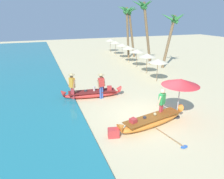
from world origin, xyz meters
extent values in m
plane|color=beige|center=(0.00, 0.00, 0.00)|extent=(80.00, 80.00, 0.00)
ellipsoid|color=orange|center=(-0.34, -0.88, 0.24)|extent=(3.90, 1.45, 0.48)
cone|color=orange|center=(1.49, -0.51, 0.53)|extent=(0.48, 0.50, 0.50)
cone|color=orange|center=(-2.17, -1.25, 0.53)|extent=(0.48, 0.50, 0.50)
cube|color=brown|center=(-0.34, -0.88, 0.48)|extent=(3.30, 1.35, 0.04)
cube|color=#B73333|center=(-1.51, -1.04, 0.59)|extent=(0.37, 0.37, 0.22)
cylinder|color=#2D2D33|center=(-0.80, -0.87, 0.53)|extent=(0.17, 0.17, 0.10)
sphere|color=tan|center=(-0.16, -0.77, 0.56)|extent=(0.16, 0.16, 0.16)
ellipsoid|color=red|center=(-2.20, 3.85, 0.20)|extent=(3.82, 1.24, 0.41)
cone|color=red|center=(-0.39, 3.63, 0.46)|extent=(0.48, 0.53, 0.55)
cone|color=red|center=(-4.01, 4.06, 0.46)|extent=(0.48, 0.53, 0.55)
cube|color=maroon|center=(-2.20, 3.85, 0.41)|extent=(3.22, 1.19, 0.04)
sphere|color=tan|center=(-3.29, 3.98, 0.49)|extent=(0.15, 0.15, 0.15)
cylinder|color=#2D2D33|center=(-2.61, 3.98, 0.46)|extent=(0.22, 0.22, 0.10)
cylinder|color=silver|center=(-2.04, 3.88, 0.57)|extent=(0.15, 0.15, 0.33)
cube|color=#B73333|center=(-1.47, 3.86, 0.55)|extent=(0.29, 0.29, 0.27)
cube|color=#B73333|center=(-1.04, 3.64, 0.57)|extent=(0.35, 0.28, 0.32)
cylinder|color=#3D5BA8|center=(-1.61, 3.45, 0.42)|extent=(0.14, 0.14, 0.85)
cylinder|color=#3D5BA8|center=(-1.74, 3.41, 0.42)|extent=(0.14, 0.14, 0.85)
cube|color=#DB3D38|center=(-1.67, 3.43, 1.14)|extent=(0.41, 0.32, 0.58)
cylinder|color=#9E7051|center=(-1.45, 3.48, 1.09)|extent=(0.14, 0.22, 0.53)
cylinder|color=#9E7051|center=(-1.89, 3.34, 1.09)|extent=(0.14, 0.22, 0.53)
sphere|color=#9E7051|center=(-1.67, 3.43, 1.55)|extent=(0.22, 0.22, 0.22)
cylinder|color=tan|center=(-1.67, 3.43, 1.63)|extent=(0.44, 0.44, 0.02)
cone|color=tan|center=(-1.67, 3.43, 1.70)|extent=(0.26, 0.26, 0.12)
cylinder|color=#B2383D|center=(0.30, -0.54, 0.46)|extent=(0.14, 0.14, 0.92)
cylinder|color=#B2383D|center=(0.42, -0.48, 0.46)|extent=(0.14, 0.14, 0.92)
cube|color=green|center=(0.36, -0.51, 1.21)|extent=(0.42, 0.36, 0.59)
cylinder|color=beige|center=(0.15, -0.60, 1.16)|extent=(0.17, 0.22, 0.53)
cylinder|color=beige|center=(0.56, -0.38, 1.16)|extent=(0.17, 0.22, 0.53)
sphere|color=beige|center=(0.36, -0.51, 1.62)|extent=(0.22, 0.22, 0.22)
cylinder|color=#B2383D|center=(-3.48, 3.70, 0.45)|extent=(0.14, 0.14, 0.89)
cylinder|color=#B2383D|center=(-3.55, 3.82, 0.45)|extent=(0.14, 0.14, 0.89)
cube|color=gold|center=(-3.51, 3.76, 1.21)|extent=(0.37, 0.42, 0.64)
cylinder|color=#9E7051|center=(-3.42, 3.55, 1.16)|extent=(0.23, 0.18, 0.58)
cylinder|color=#9E7051|center=(-3.64, 3.95, 1.16)|extent=(0.23, 0.18, 0.58)
sphere|color=#9E7051|center=(-3.51, 3.76, 1.65)|extent=(0.22, 0.22, 0.22)
cylinder|color=tan|center=(-3.51, 3.76, 1.73)|extent=(0.44, 0.44, 0.02)
cone|color=tan|center=(-3.51, 3.76, 1.80)|extent=(0.26, 0.26, 0.12)
cylinder|color=#B7B7BC|center=(1.35, -0.57, 1.09)|extent=(0.05, 0.05, 2.18)
cone|color=red|center=(1.35, -0.57, 2.03)|extent=(1.93, 1.93, 0.34)
cylinder|color=#333338|center=(1.35, -0.57, 0.03)|extent=(0.36, 0.36, 0.06)
cylinder|color=#8E6B47|center=(3.80, 5.40, 0.95)|extent=(0.04, 0.04, 1.90)
cone|color=beige|center=(3.80, 5.40, 1.75)|extent=(1.60, 1.60, 0.32)
cylinder|color=#8E6B47|center=(4.20, 7.87, 0.95)|extent=(0.04, 0.04, 1.90)
cone|color=beige|center=(4.20, 7.87, 1.75)|extent=(1.60, 1.60, 0.32)
cylinder|color=#8E6B47|center=(4.43, 10.46, 0.95)|extent=(0.04, 0.04, 1.90)
cone|color=beige|center=(4.43, 10.46, 1.75)|extent=(1.60, 1.60, 0.32)
cylinder|color=#8E6B47|center=(4.57, 12.87, 0.95)|extent=(0.04, 0.04, 1.90)
cone|color=beige|center=(4.57, 12.87, 1.75)|extent=(1.60, 1.60, 0.32)
cylinder|color=#8E6B47|center=(4.80, 15.29, 0.95)|extent=(0.04, 0.04, 1.90)
cone|color=beige|center=(4.80, 15.29, 1.75)|extent=(1.60, 1.60, 0.32)
cylinder|color=#8E6B47|center=(4.96, 17.97, 0.95)|extent=(0.04, 0.04, 1.90)
cone|color=beige|center=(4.96, 17.97, 1.75)|extent=(1.60, 1.60, 0.32)
cylinder|color=#8E6B47|center=(5.12, 20.61, 0.95)|extent=(0.04, 0.04, 1.90)
cone|color=beige|center=(5.12, 20.61, 1.75)|extent=(1.60, 1.60, 0.32)
cylinder|color=brown|center=(5.66, 15.59, 3.07)|extent=(0.74, 0.28, 6.17)
cone|color=#337F3D|center=(5.96, 15.61, 5.93)|extent=(1.91, 0.41, 1.06)
cone|color=#337F3D|center=(5.67, 16.07, 5.94)|extent=(1.17, 1.90, 1.03)
cone|color=#337F3D|center=(5.09, 15.86, 6.02)|extent=(1.51, 1.27, 0.78)
cone|color=#337F3D|center=(5.10, 15.39, 6.02)|extent=(1.43, 1.08, 0.79)
cone|color=#337F3D|center=(5.56, 15.18, 5.87)|extent=(0.80, 1.55, 1.15)
cylinder|color=brown|center=(5.95, 11.16, 3.26)|extent=(1.46, 0.28, 6.57)
cone|color=#287033|center=(5.77, 11.19, 6.30)|extent=(1.51, 0.48, 1.02)
cone|color=#287033|center=(5.43, 11.55, 6.31)|extent=(0.63, 1.48, 1.01)
cone|color=#287033|center=(4.97, 11.45, 6.29)|extent=(1.61, 1.34, 1.08)
cone|color=#287033|center=(4.99, 10.97, 6.37)|extent=(1.55, 1.04, 0.86)
cone|color=#287033|center=(5.48, 10.79, 6.30)|extent=(0.77, 1.44, 1.02)
cylinder|color=brown|center=(6.29, 15.76, 2.97)|extent=(1.22, 0.28, 5.99)
cone|color=#337F3D|center=(6.28, 15.78, 5.83)|extent=(1.75, 0.44, 0.76)
cone|color=#337F3D|center=(5.91, 16.16, 5.80)|extent=(0.69, 1.56, 0.82)
cone|color=#337F3D|center=(5.51, 16.04, 5.72)|extent=(1.35, 1.27, 1.03)
cone|color=#337F3D|center=(5.40, 15.42, 5.77)|extent=(1.74, 1.52, 0.94)
cone|color=#337F3D|center=(5.97, 15.39, 5.73)|extent=(0.88, 1.48, 1.01)
cylinder|color=brown|center=(7.42, 9.29, 2.62)|extent=(1.22, 0.28, 5.30)
cone|color=#337F3D|center=(8.31, 9.33, 5.00)|extent=(1.51, 0.49, 1.09)
cone|color=#337F3D|center=(8.03, 9.78, 5.13)|extent=(0.84, 1.89, 0.75)
cone|color=#337F3D|center=(7.50, 9.66, 4.98)|extent=(1.65, 1.57, 1.19)
cone|color=#337F3D|center=(7.51, 8.95, 5.13)|extent=(1.66, 1.54, 0.75)
cone|color=#337F3D|center=(8.02, 8.87, 4.96)|extent=(0.77, 1.59, 1.18)
cube|color=#C63838|center=(-2.53, -1.15, 0.21)|extent=(0.57, 0.44, 0.42)
cylinder|color=#8E6B47|center=(-0.16, -2.06, 0.03)|extent=(0.35, 1.73, 0.05)
ellipsoid|color=#2D60B7|center=(-0.01, -2.92, 0.03)|extent=(0.39, 0.26, 0.03)
camera|label=1|loc=(-5.34, -8.59, 5.24)|focal=32.49mm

